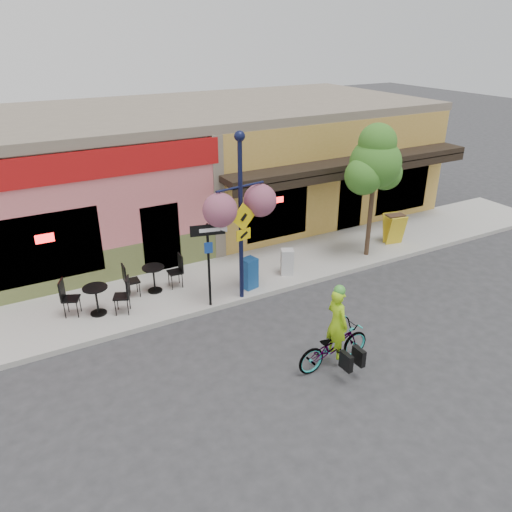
{
  "coord_description": "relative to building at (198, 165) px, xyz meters",
  "views": [
    {
      "loc": [
        -7.34,
        -10.46,
        7.19
      ],
      "look_at": [
        -1.26,
        0.5,
        1.4
      ],
      "focal_mm": 35.0,
      "sensor_mm": 36.0,
      "label": 1
    }
  ],
  "objects": [
    {
      "name": "bicycle",
      "position": [
        -1.15,
        -10.48,
        -1.74
      ],
      "size": [
        1.97,
        0.75,
        1.02
      ],
      "primitive_type": "imported",
      "rotation": [
        0.0,
        0.0,
        1.61
      ],
      "color": "maroon",
      "rests_on": "ground"
    },
    {
      "name": "newspaper_box_blue",
      "position": [
        -1.19,
        -6.47,
        -1.63
      ],
      "size": [
        0.49,
        0.46,
        0.93
      ],
      "primitive_type": null,
      "rotation": [
        0.0,
        0.0,
        0.23
      ],
      "color": "navy",
      "rests_on": "sidewalk"
    },
    {
      "name": "sandwich_board",
      "position": [
        4.84,
        -6.18,
        -1.57
      ],
      "size": [
        0.71,
        0.58,
        1.07
      ],
      "primitive_type": null,
      "rotation": [
        0.0,
        0.0,
        -0.18
      ],
      "color": "gold",
      "rests_on": "sidewalk"
    },
    {
      "name": "street_tree",
      "position": [
        3.4,
        -6.32,
        0.12
      ],
      "size": [
        2.23,
        2.23,
        4.44
      ],
      "primitive_type": null,
      "rotation": [
        0.0,
        0.0,
        0.36
      ],
      "color": "#3D7A26",
      "rests_on": "sidewalk"
    },
    {
      "name": "sidewalk",
      "position": [
        0.0,
        -5.5,
        -2.17
      ],
      "size": [
        24.0,
        3.0,
        0.15
      ],
      "primitive_type": "cube",
      "color": "#9E9B93",
      "rests_on": "ground"
    },
    {
      "name": "curb",
      "position": [
        0.0,
        -6.95,
        -2.17
      ],
      "size": [
        24.0,
        0.12,
        0.15
      ],
      "primitive_type": "cube",
      "color": "#A8A59E",
      "rests_on": "ground"
    },
    {
      "name": "cafe_set_left",
      "position": [
        -5.45,
        -5.81,
        -1.58
      ],
      "size": [
        1.95,
        1.5,
        1.05
      ],
      "primitive_type": null,
      "rotation": [
        0.0,
        0.0,
        -0.41
      ],
      "color": "black",
      "rests_on": "sidewalk"
    },
    {
      "name": "building",
      "position": [
        0.0,
        0.0,
        0.0
      ],
      "size": [
        18.2,
        8.2,
        4.5
      ],
      "primitive_type": null,
      "color": "#CE6669",
      "rests_on": "ground"
    },
    {
      "name": "cafe_set_right",
      "position": [
        -3.71,
        -5.33,
        -1.59
      ],
      "size": [
        1.73,
        0.92,
        1.02
      ],
      "primitive_type": null,
      "rotation": [
        0.0,
        0.0,
        -0.04
      ],
      "color": "black",
      "rests_on": "sidewalk"
    },
    {
      "name": "cyclist_rider",
      "position": [
        -1.1,
        -10.48,
        -1.4
      ],
      "size": [
        0.43,
        0.64,
        1.71
      ],
      "primitive_type": "imported",
      "rotation": [
        0.0,
        0.0,
        1.61
      ],
      "color": "#9BD716",
      "rests_on": "ground"
    },
    {
      "name": "ground",
      "position": [
        0.0,
        -7.5,
        -2.25
      ],
      "size": [
        90.0,
        90.0,
        0.0
      ],
      "primitive_type": "plane",
      "color": "#2D2D30",
      "rests_on": "ground"
    },
    {
      "name": "one_way_sign",
      "position": [
        -2.62,
        -6.85,
        -0.89
      ],
      "size": [
        0.95,
        0.41,
        2.41
      ],
      "primitive_type": null,
      "rotation": [
        0.0,
        0.0,
        -0.23
      ],
      "color": "black",
      "rests_on": "sidewalk"
    },
    {
      "name": "newspaper_box_grey",
      "position": [
        0.26,
        -6.24,
        -1.7
      ],
      "size": [
        0.49,
        0.47,
        0.81
      ],
      "primitive_type": null,
      "rotation": [
        0.0,
        0.0,
        -0.43
      ],
      "color": "silver",
      "rests_on": "sidewalk"
    },
    {
      "name": "lamp_post",
      "position": [
        -1.64,
        -6.85,
        0.25
      ],
      "size": [
        1.57,
        0.81,
        4.71
      ],
      "primitive_type": null,
      "rotation": [
        0.0,
        0.0,
        0.15
      ],
      "color": "#111638",
      "rests_on": "sidewalk"
    }
  ]
}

